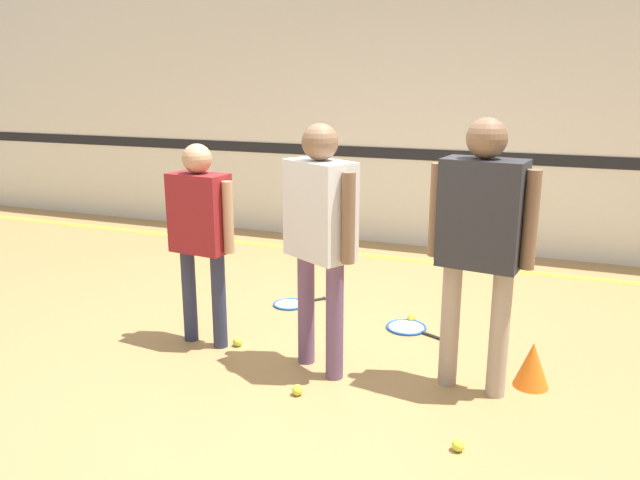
# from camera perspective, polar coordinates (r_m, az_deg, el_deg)

# --- Properties ---
(ground_plane) EXTENTS (16.00, 16.00, 0.00)m
(ground_plane) POSITION_cam_1_polar(r_m,az_deg,el_deg) (4.14, -2.49, -11.62)
(ground_plane) COLOR #A87F4C
(wall_back) EXTENTS (16.00, 0.07, 3.20)m
(wall_back) POSITION_cam_1_polar(r_m,az_deg,el_deg) (6.91, 8.89, 12.50)
(wall_back) COLOR silver
(wall_back) RESTS_ON ground_plane
(floor_stripe) EXTENTS (14.40, 0.10, 0.01)m
(floor_stripe) POSITION_cam_1_polar(r_m,az_deg,el_deg) (6.55, 7.14, -1.69)
(floor_stripe) COLOR yellow
(floor_stripe) RESTS_ON ground_plane
(person_instructor) EXTENTS (0.53, 0.43, 1.57)m
(person_instructor) POSITION_cam_1_polar(r_m,az_deg,el_deg) (3.80, -0.00, 1.57)
(person_instructor) COLOR #6B4C70
(person_instructor) RESTS_ON ground_plane
(person_student_left) EXTENTS (0.53, 0.26, 1.41)m
(person_student_left) POSITION_cam_1_polar(r_m,az_deg,el_deg) (4.30, -10.89, 1.49)
(person_student_left) COLOR #2D334C
(person_student_left) RESTS_ON ground_plane
(person_student_right) EXTENTS (0.61, 0.31, 1.62)m
(person_student_right) POSITION_cam_1_polar(r_m,az_deg,el_deg) (3.65, 14.50, 1.07)
(person_student_right) COLOR tan
(person_student_right) RESTS_ON ground_plane
(racket_spare_on_floor) EXTENTS (0.55, 0.40, 0.03)m
(racket_spare_on_floor) POSITION_cam_1_polar(r_m,az_deg,el_deg) (4.77, 8.08, -7.95)
(racket_spare_on_floor) COLOR blue
(racket_spare_on_floor) RESTS_ON ground_plane
(racket_second_spare) EXTENTS (0.43, 0.44, 0.03)m
(racket_second_spare) POSITION_cam_1_polar(r_m,az_deg,el_deg) (5.21, -2.65, -5.84)
(racket_second_spare) COLOR blue
(racket_second_spare) RESTS_ON ground_plane
(tennis_ball_near_instructor) EXTENTS (0.07, 0.07, 0.07)m
(tennis_ball_near_instructor) POSITION_cam_1_polar(r_m,az_deg,el_deg) (3.81, -2.08, -13.54)
(tennis_ball_near_instructor) COLOR #CCE038
(tennis_ball_near_instructor) RESTS_ON ground_plane
(tennis_ball_by_spare_racket) EXTENTS (0.07, 0.07, 0.07)m
(tennis_ball_by_spare_racket) POSITION_cam_1_polar(r_m,az_deg,el_deg) (4.91, 8.39, -7.00)
(tennis_ball_by_spare_racket) COLOR #CCE038
(tennis_ball_by_spare_racket) RESTS_ON ground_plane
(tennis_ball_stray_left) EXTENTS (0.07, 0.07, 0.07)m
(tennis_ball_stray_left) POSITION_cam_1_polar(r_m,az_deg,el_deg) (4.47, -7.55, -9.20)
(tennis_ball_stray_left) COLOR #CCE038
(tennis_ball_stray_left) RESTS_ON ground_plane
(tennis_ball_stray_right) EXTENTS (0.07, 0.07, 0.07)m
(tennis_ball_stray_right) POSITION_cam_1_polar(r_m,az_deg,el_deg) (3.38, 12.52, -17.83)
(tennis_ball_stray_right) COLOR #CCE038
(tennis_ball_stray_right) RESTS_ON ground_plane
(training_cone) EXTENTS (0.21, 0.21, 0.28)m
(training_cone) POSITION_cam_1_polar(r_m,az_deg,el_deg) (4.07, 18.83, -10.73)
(training_cone) COLOR orange
(training_cone) RESTS_ON ground_plane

